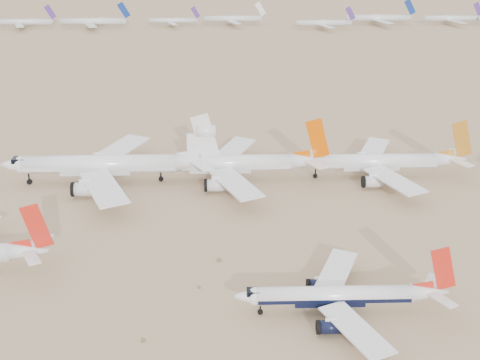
# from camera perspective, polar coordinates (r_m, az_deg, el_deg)

# --- Properties ---
(ground) EXTENTS (7000.00, 7000.00, 0.00)m
(ground) POSITION_cam_1_polar(r_m,az_deg,el_deg) (139.70, 10.93, -9.46)
(ground) COLOR #947456
(ground) RESTS_ON ground
(main_airliner) EXTENTS (39.88, 38.96, 14.08)m
(main_airliner) POSITION_cam_1_polar(r_m,az_deg,el_deg) (130.61, 8.79, -9.72)
(main_airliner) COLOR white
(main_airliner) RESTS_ON ground
(row2_gold_tail) EXTENTS (48.19, 47.13, 17.16)m
(row2_gold_tail) POSITION_cam_1_polar(r_m,az_deg,el_deg) (196.40, 11.98, 1.52)
(row2_gold_tail) COLOR white
(row2_gold_tail) RESTS_ON ground
(row2_orange_tail) EXTENTS (51.63, 50.51, 18.42)m
(row2_orange_tail) POSITION_cam_1_polar(r_m,az_deg,el_deg) (189.82, -0.70, 1.41)
(row2_orange_tail) COLOR white
(row2_orange_tail) RESTS_ON ground
(row2_white_trijet) EXTENTS (57.87, 56.55, 20.51)m
(row2_white_trijet) POSITION_cam_1_polar(r_m,az_deg,el_deg) (190.88, -10.88, 1.37)
(row2_white_trijet) COLOR white
(row2_white_trijet) RESTS_ON ground
(distant_storage_row) EXTENTS (528.51, 56.24, 14.83)m
(distant_storage_row) POSITION_cam_1_polar(r_m,az_deg,el_deg) (454.11, 0.83, 13.49)
(distant_storage_row) COLOR silver
(distant_storage_row) RESTS_ON ground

